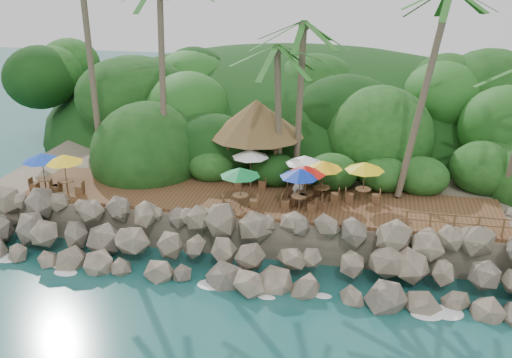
# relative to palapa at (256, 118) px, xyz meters

# --- Properties ---
(ground) EXTENTS (140.00, 140.00, 0.00)m
(ground) POSITION_rel_palapa_xyz_m (0.79, -9.84, -5.79)
(ground) COLOR #19514F
(ground) RESTS_ON ground
(land_base) EXTENTS (32.00, 25.20, 2.10)m
(land_base) POSITION_rel_palapa_xyz_m (0.79, 6.16, -4.74)
(land_base) COLOR gray
(land_base) RESTS_ON ground
(jungle_hill) EXTENTS (44.80, 28.00, 15.40)m
(jungle_hill) POSITION_rel_palapa_xyz_m (0.79, 13.66, -5.79)
(jungle_hill) COLOR #143811
(jungle_hill) RESTS_ON ground
(seawall) EXTENTS (29.00, 4.00, 2.30)m
(seawall) POSITION_rel_palapa_xyz_m (0.79, -7.84, -4.64)
(seawall) COLOR gray
(seawall) RESTS_ON ground
(terrace) EXTENTS (26.00, 5.00, 0.20)m
(terrace) POSITION_rel_palapa_xyz_m (0.79, -3.84, -3.59)
(terrace) COLOR brown
(terrace) RESTS_ON land_base
(jungle_foliage) EXTENTS (44.00, 16.00, 12.00)m
(jungle_foliage) POSITION_rel_palapa_xyz_m (0.79, 5.16, -5.79)
(jungle_foliage) COLOR #143811
(jungle_foliage) RESTS_ON ground
(foam_line) EXTENTS (25.20, 0.80, 0.06)m
(foam_line) POSITION_rel_palapa_xyz_m (0.79, -9.54, -5.76)
(foam_line) COLOR white
(foam_line) RESTS_ON ground
(palms) EXTENTS (30.01, 7.01, 13.34)m
(palms) POSITION_rel_palapa_xyz_m (2.10, -1.21, 6.34)
(palms) COLOR brown
(palms) RESTS_ON ground
(palapa) EXTENTS (5.72, 5.72, 4.60)m
(palapa) POSITION_rel_palapa_xyz_m (0.00, 0.00, 0.00)
(palapa) COLOR brown
(palapa) RESTS_ON ground
(dining_clusters) EXTENTS (19.67, 5.17, 2.29)m
(dining_clusters) POSITION_rel_palapa_xyz_m (0.10, -4.18, -1.59)
(dining_clusters) COLOR brown
(dining_clusters) RESTS_ON terrace
(railing) EXTENTS (6.10, 0.10, 1.00)m
(railing) POSITION_rel_palapa_xyz_m (11.49, -6.19, -2.89)
(railing) COLOR brown
(railing) RESTS_ON terrace
(waiter) EXTENTS (0.69, 0.46, 1.89)m
(waiter) POSITION_rel_palapa_xyz_m (3.10, -3.71, -2.55)
(waiter) COLOR white
(waiter) RESTS_ON terrace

